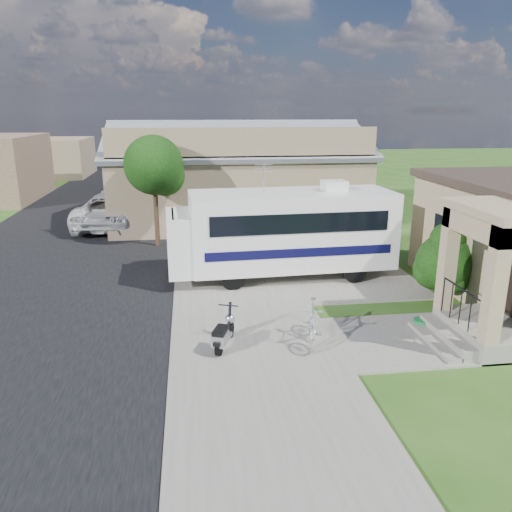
{
  "coord_description": "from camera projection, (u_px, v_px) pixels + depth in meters",
  "views": [
    {
      "loc": [
        -2.41,
        -11.7,
        5.48
      ],
      "look_at": [
        -0.5,
        2.5,
        1.3
      ],
      "focal_mm": 35.0,
      "sensor_mm": 36.0,
      "label": 1
    }
  ],
  "objects": [
    {
      "name": "motorhome",
      "position": [
        283.0,
        230.0,
        16.66
      ],
      "size": [
        7.56,
        2.69,
        3.83
      ],
      "rotation": [
        0.0,
        0.0,
        0.04
      ],
      "color": "silver",
      "rests_on": "ground"
    },
    {
      "name": "distant_bldg_near",
      "position": [
        41.0,
        157.0,
        42.95
      ],
      "size": [
        8.0,
        7.0,
        3.2
      ],
      "primitive_type": "cube",
      "color": "#7E6E4E",
      "rests_on": "ground"
    },
    {
      "name": "street_tree_a",
      "position": [
        156.0,
        168.0,
        20.2
      ],
      "size": [
        2.44,
        2.4,
        4.58
      ],
      "color": "black",
      "rests_on": "ground"
    },
    {
      "name": "walk_slab",
      "position": [
        414.0,
        339.0,
        12.4
      ],
      "size": [
        4.0,
        3.0,
        0.05
      ],
      "primitive_type": "cube",
      "color": "slate",
      "rests_on": "ground"
    },
    {
      "name": "scooter",
      "position": [
        224.0,
        334.0,
        11.77
      ],
      "size": [
        0.72,
        1.37,
        0.93
      ],
      "rotation": [
        0.0,
        0.0,
        -0.35
      ],
      "color": "black",
      "rests_on": "ground"
    },
    {
      "name": "ground",
      "position": [
        288.0,
        330.0,
        12.97
      ],
      "size": [
        120.0,
        120.0,
        0.0
      ],
      "primitive_type": "plane",
      "color": "#264913"
    },
    {
      "name": "pickup_truck",
      "position": [
        116.0,
        209.0,
        24.36
      ],
      "size": [
        3.69,
        6.52,
        1.72
      ],
      "primitive_type": "imported",
      "rotation": [
        0.0,
        0.0,
        3.0
      ],
      "color": "silver",
      "rests_on": "ground"
    },
    {
      "name": "street_tree_b",
      "position": [
        166.0,
        147.0,
        29.67
      ],
      "size": [
        2.44,
        2.4,
        4.73
      ],
      "color": "black",
      "rests_on": "ground"
    },
    {
      "name": "garden_hose",
      "position": [
        422.0,
        324.0,
        13.07
      ],
      "size": [
        0.45,
        0.45,
        0.2
      ],
      "primitive_type": "cylinder",
      "color": "#156A2E",
      "rests_on": "ground"
    },
    {
      "name": "bicycle",
      "position": [
        312.0,
        325.0,
        12.03
      ],
      "size": [
        0.93,
        1.79,
        1.04
      ],
      "primitive_type": "imported",
      "rotation": [
        0.0,
        0.0,
        -0.27
      ],
      "color": "#B7B7BF",
      "rests_on": "ground"
    },
    {
      "name": "van",
      "position": [
        126.0,
        187.0,
        31.35
      ],
      "size": [
        2.59,
        5.9,
        1.69
      ],
      "primitive_type": "imported",
      "rotation": [
        0.0,
        0.0,
        -0.04
      ],
      "color": "silver",
      "rests_on": "ground"
    },
    {
      "name": "street_tree_c",
      "position": [
        171.0,
        143.0,
        38.32
      ],
      "size": [
        2.44,
        2.4,
        4.42
      ],
      "color": "black",
      "rests_on": "ground"
    },
    {
      "name": "warehouse",
      "position": [
        236.0,
        181.0,
        25.7
      ],
      "size": [
        12.5,
        8.4,
        5.04
      ],
      "color": "#7E6E4E",
      "rests_on": "ground"
    },
    {
      "name": "sidewalk_slab",
      "position": [
        223.0,
        237.0,
        22.35
      ],
      "size": [
        4.0,
        80.0,
        0.06
      ],
      "primitive_type": "cube",
      "color": "slate",
      "rests_on": "ground"
    },
    {
      "name": "shrub",
      "position": [
        446.0,
        260.0,
        14.92
      ],
      "size": [
        1.91,
        1.82,
        2.34
      ],
      "color": "black",
      "rests_on": "ground"
    },
    {
      "name": "street_slab",
      "position": [
        72.0,
        242.0,
        21.53
      ],
      "size": [
        9.0,
        80.0,
        0.02
      ],
      "primitive_type": "cube",
      "color": "black",
      "rests_on": "ground"
    },
    {
      "name": "driveway_slab",
      "position": [
        305.0,
        273.0,
        17.44
      ],
      "size": [
        7.0,
        6.0,
        0.05
      ],
      "primitive_type": "cube",
      "color": "slate",
      "rests_on": "ground"
    }
  ]
}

